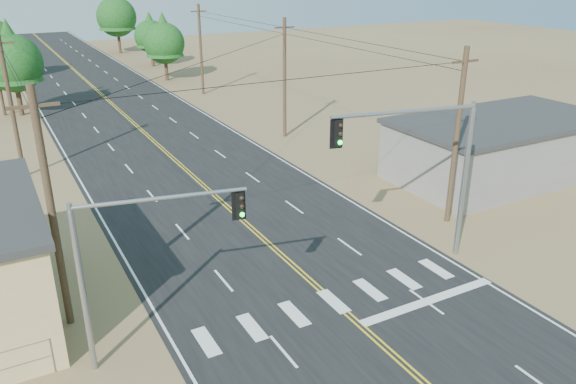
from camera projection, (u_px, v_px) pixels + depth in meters
road at (176, 161)px, 42.80m from camera, size 15.00×200.00×0.02m
building_right at (501, 149)px, 39.13m from camera, size 15.00×8.00×4.00m
utility_pole_left_near at (51, 210)px, 21.58m from camera, size 1.80×0.30×10.00m
utility_pole_left_mid at (11, 105)px, 37.85m from camera, size 1.80×0.30×10.00m
utility_pole_right_near at (457, 136)px, 30.92m from camera, size 1.80×0.30×10.00m
utility_pole_right_mid at (285, 78)px, 47.19m from camera, size 1.80×0.30×10.00m
utility_pole_right_far at (201, 49)px, 63.46m from camera, size 1.80×0.30×10.00m
signal_mast_left at (131, 253)px, 19.57m from camera, size 5.93×1.52×6.66m
signal_mast_right at (429, 158)px, 26.44m from camera, size 7.18×1.63×8.00m
tree_left_near at (12, 57)px, 53.92m from camera, size 5.60×5.60×9.33m
tree_right_near at (164, 39)px, 71.18m from camera, size 5.15×5.15×8.58m
tree_right_mid at (150, 33)px, 81.71m from camera, size 4.69×4.69×7.81m
tree_right_far at (116, 13)px, 93.40m from camera, size 6.49×6.49×10.81m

